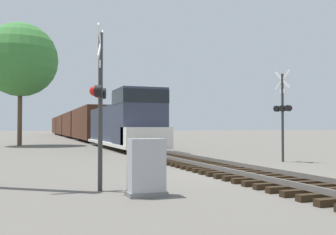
{
  "coord_description": "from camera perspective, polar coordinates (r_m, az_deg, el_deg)",
  "views": [
    {
      "loc": [
        -6.98,
        -12.46,
        1.67
      ],
      "look_at": [
        -0.71,
        5.32,
        2.15
      ],
      "focal_mm": 42.0,
      "sensor_mm": 36.0,
      "label": 1
    }
  ],
  "objects": [
    {
      "name": "freight_train",
      "position": [
        66.27,
        -13.38,
        -1.07
      ],
      "size": [
        3.08,
        84.91,
        4.27
      ],
      "color": "#33384C",
      "rests_on": "ground"
    },
    {
      "name": "crossing_signal_far",
      "position": [
        19.97,
        16.34,
        1.02
      ],
      "size": [
        0.53,
        1.01,
        4.46
      ],
      "rotation": [
        0.0,
        0.0,
        1.83
      ],
      "color": "#333333",
      "rests_on": "ground"
    },
    {
      "name": "tree_deep_background",
      "position": [
        64.15,
        -3.68,
        1.84
      ],
      "size": [
        4.12,
        4.12,
        7.46
      ],
      "color": "#473521",
      "rests_on": "ground"
    },
    {
      "name": "crossing_signal_near",
      "position": [
        10.54,
        -9.92,
        2.9
      ],
      "size": [
        0.57,
        1.01,
        4.35
      ],
      "rotation": [
        0.0,
        0.0,
        -1.88
      ],
      "color": "#333333",
      "rests_on": "ground"
    },
    {
      "name": "tree_mid_background",
      "position": [
        39.01,
        -20.64,
        7.84
      ],
      "size": [
        6.79,
        6.79,
        11.33
      ],
      "color": "brown",
      "rests_on": "ground"
    },
    {
      "name": "ground_plane",
      "position": [
        14.38,
        9.88,
        -8.11
      ],
      "size": [
        400.0,
        400.0,
        0.0
      ],
      "primitive_type": "plane",
      "color": "#666059"
    },
    {
      "name": "relay_cabinet",
      "position": [
        9.64,
        -3.16,
        -7.3
      ],
      "size": [
        0.94,
        0.58,
        1.4
      ],
      "color": "slate",
      "rests_on": "ground"
    },
    {
      "name": "rail_track_bed",
      "position": [
        14.36,
        9.88,
        -7.57
      ],
      "size": [
        2.6,
        160.0,
        0.31
      ],
      "color": "black",
      "rests_on": "ground"
    }
  ]
}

